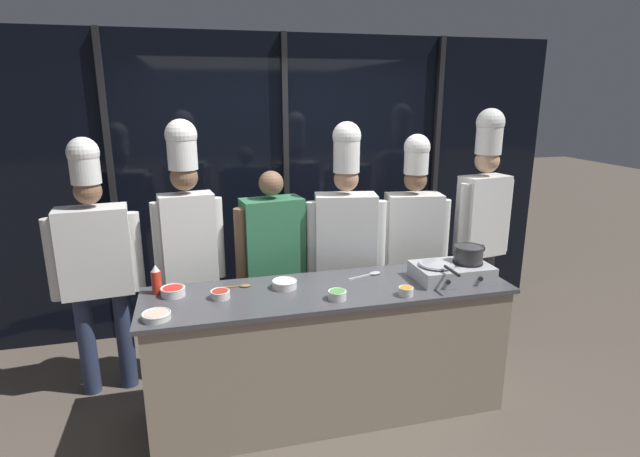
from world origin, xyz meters
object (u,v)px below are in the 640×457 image
prep_bowl_chili_flakes (220,294)px  prep_bowl_carrots (406,291)px  chef_head (96,254)px  chef_pastry (413,232)px  prep_bowl_chicken (156,315)px  person_guest (273,254)px  chef_sous (188,231)px  chef_apprentice (483,210)px  prep_bowl_scallions (338,294)px  portable_stove (452,271)px  stock_pot (468,253)px  prep_bowl_bell_pepper (173,291)px  prep_bowl_bean_sprouts (284,284)px  chef_line (345,235)px  squeeze_bottle_chili (156,280)px  serving_spoon_solid (240,286)px  serving_spoon_slotted (371,274)px  frying_pan (437,262)px

prep_bowl_chili_flakes → prep_bowl_carrots: bearing=-12.3°
chef_head → chef_pastry: 2.44m
prep_bowl_chicken → person_guest: size_ratio=0.10×
chef_sous → chef_apprentice: size_ratio=0.97×
prep_bowl_scallions → prep_bowl_chili_flakes: prep_bowl_scallions is taller
portable_stove → stock_pot: bearing=0.1°
chef_head → stock_pot: bearing=159.0°
prep_bowl_scallions → prep_bowl_bell_pepper: bearing=162.4°
prep_bowl_bell_pepper → prep_bowl_scallions: bearing=-17.6°
prep_bowl_bean_sprouts → person_guest: size_ratio=0.10×
prep_bowl_chicken → prep_bowl_carrots: bearing=-1.4°
chef_sous → chef_line: bearing=168.6°
prep_bowl_carrots → prep_bowl_chicken: prep_bowl_carrots is taller
squeeze_bottle_chili → serving_spoon_solid: 0.54m
prep_bowl_bell_pepper → prep_bowl_chicken: bearing=-104.2°
prep_bowl_carrots → person_guest: bearing=128.9°
chef_head → chef_line: bearing=171.9°
serving_spoon_slotted → chef_apprentice: 1.29m
prep_bowl_chili_flakes → prep_bowl_chicken: prep_bowl_chili_flakes is taller
prep_bowl_chicken → chef_pastry: size_ratio=0.09×
prep_bowl_bell_pepper → person_guest: person_guest is taller
serving_spoon_solid → chef_head: (-0.97, 0.49, 0.15)m
squeeze_bottle_chili → prep_bowl_bell_pepper: size_ratio=1.24×
prep_bowl_scallions → chef_pastry: chef_pastry is taller
frying_pan → prep_bowl_bean_sprouts: size_ratio=2.58×
chef_sous → chef_apprentice: (2.42, -0.02, 0.02)m
frying_pan → chef_pastry: 0.71m
prep_bowl_scallions → chef_apprentice: size_ratio=0.06×
squeeze_bottle_chili → chef_apprentice: 2.68m
prep_bowl_bell_pepper → prep_bowl_carrots: 1.50m
squeeze_bottle_chili → prep_bowl_bean_sprouts: (0.82, -0.11, -0.06)m
stock_pot → prep_bowl_bell_pepper: 2.02m
serving_spoon_slotted → chef_sous: (-1.26, 0.48, 0.28)m
frying_pan → chef_apprentice: 1.03m
prep_bowl_chili_flakes → chef_sous: 0.71m
frying_pan → chef_head: 2.41m
prep_bowl_chili_flakes → chef_pastry: bearing=21.5°
chef_line → prep_bowl_bean_sprouts: bearing=51.5°
chef_head → chef_pastry: (2.44, -0.02, -0.00)m
prep_bowl_bell_pepper → prep_bowl_bean_sprouts: bearing=-3.8°
chef_sous → chef_apprentice: bearing=171.3°
portable_stove → prep_bowl_scallions: 0.89m
chef_line → prep_bowl_carrots: bearing=111.3°
prep_bowl_bean_sprouts → chef_apprentice: chef_apprentice is taller
person_guest → chef_head: bearing=-9.0°
stock_pot → person_guest: person_guest is taller
chef_pastry → prep_bowl_chili_flakes: bearing=29.7°
portable_stove → chef_line: chef_line is taller
squeeze_bottle_chili → prep_bowl_bean_sprouts: bearing=-7.9°
frying_pan → prep_bowl_chicken: size_ratio=2.59×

